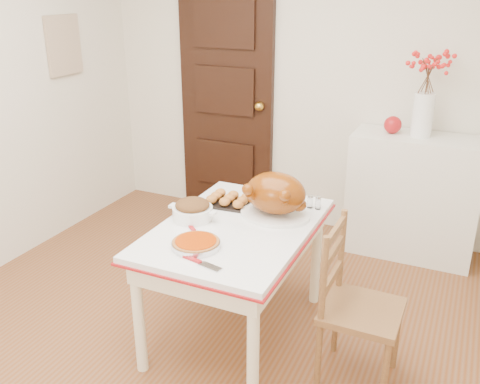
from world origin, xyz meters
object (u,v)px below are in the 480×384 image
at_px(chair_oak, 362,307).
at_px(pumpkin_pie, 196,243).
at_px(sideboard, 412,196).
at_px(kitchen_table, 236,281).
at_px(turkey_platter, 276,195).

distance_m(chair_oak, pumpkin_pie, 0.90).
distance_m(sideboard, chair_oak, 1.56).
height_order(sideboard, kitchen_table, sideboard).
xyz_separation_m(kitchen_table, pumpkin_pie, (-0.08, -0.32, 0.38)).
bearing_deg(pumpkin_pie, sideboard, 64.59).
bearing_deg(turkey_platter, chair_oak, -43.09).
bearing_deg(sideboard, chair_oak, -91.14).
relative_size(sideboard, chair_oak, 1.06).
relative_size(chair_oak, pumpkin_pie, 3.51).
bearing_deg(kitchen_table, chair_oak, -7.17).
distance_m(sideboard, turkey_platter, 1.46).
relative_size(sideboard, kitchen_table, 0.79).
distance_m(sideboard, pumpkin_pie, 1.99).
bearing_deg(pumpkin_pie, chair_oak, 15.47).
bearing_deg(pumpkin_pie, kitchen_table, 76.65).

